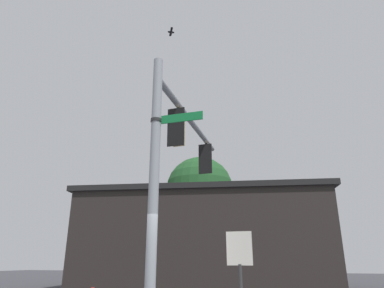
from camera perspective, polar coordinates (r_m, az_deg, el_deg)
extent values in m
cylinder|color=gray|center=(8.27, -6.42, -5.92)|extent=(0.25, 0.25, 6.68)
cylinder|color=gray|center=(11.98, -0.06, 3.69)|extent=(0.35, 6.36, 0.20)
cylinder|color=black|center=(10.62, -2.36, 5.69)|extent=(0.08, 0.08, 0.18)
cube|color=tan|center=(10.38, -2.41, 2.60)|extent=(0.36, 0.30, 1.05)
sphere|color=red|center=(10.67, -2.03, 3.99)|extent=(0.22, 0.22, 0.22)
cube|color=tan|center=(10.73, -1.99, 4.44)|extent=(0.24, 0.20, 0.03)
sphere|color=brown|center=(10.54, -2.05, 2.24)|extent=(0.22, 0.22, 0.22)
cube|color=tan|center=(10.59, -2.01, 2.70)|extent=(0.24, 0.20, 0.03)
sphere|color=#0F4C19|center=(10.42, -2.08, 0.45)|extent=(0.22, 0.22, 0.22)
cube|color=tan|center=(10.47, -2.03, 0.92)|extent=(0.24, 0.20, 0.03)
cube|color=black|center=(10.23, -2.74, 2.93)|extent=(0.54, 0.03, 1.22)
cylinder|color=black|center=(13.78, 2.40, -0.23)|extent=(0.08, 0.08, 0.18)
cube|color=tan|center=(13.60, 2.43, -2.69)|extent=(0.36, 0.30, 1.05)
sphere|color=red|center=(13.87, 2.62, -1.51)|extent=(0.22, 0.22, 0.22)
cube|color=tan|center=(13.92, 2.64, -1.14)|extent=(0.24, 0.20, 0.03)
sphere|color=brown|center=(13.77, 2.65, -2.90)|extent=(0.22, 0.22, 0.22)
cube|color=tan|center=(13.82, 2.66, -2.52)|extent=(0.24, 0.20, 0.03)
sphere|color=#0F4C19|center=(13.68, 2.67, -4.31)|extent=(0.22, 0.22, 0.22)
cube|color=tan|center=(13.72, 2.68, -3.93)|extent=(0.24, 0.20, 0.03)
cube|color=black|center=(13.44, 2.24, -2.49)|extent=(0.54, 0.03, 1.22)
cube|color=#147238|center=(8.52, -1.74, 4.48)|extent=(1.09, 0.06, 0.22)
cube|color=white|center=(8.54, -1.70, 4.43)|extent=(1.09, 0.03, 0.04)
cylinder|color=#262626|center=(8.75, -6.06, 3.94)|extent=(0.29, 0.29, 0.08)
ellipsoid|color=black|center=(11.62, -3.56, 18.30)|extent=(0.23, 0.18, 0.07)
cube|color=black|center=(11.61, -3.54, 18.40)|extent=(0.22, 0.30, 0.12)
cube|color=black|center=(11.64, -3.57, 18.28)|extent=(0.22, 0.31, 0.07)
cube|color=#282321|center=(21.22, 2.13, -16.19)|extent=(14.91, 10.00, 5.05)
cube|color=maroon|center=(25.31, 3.00, -16.06)|extent=(12.33, 3.27, 0.30)
cube|color=black|center=(21.52, 2.04, -9.06)|extent=(15.50, 10.40, 0.30)
cylinder|color=#4C3823|center=(19.76, 1.38, -17.47)|extent=(0.26, 0.26, 4.03)
sphere|color=#1E4C23|center=(20.14, 1.30, -7.78)|extent=(3.93, 3.93, 3.93)
cube|color=silver|center=(8.32, 7.97, -16.99)|extent=(0.60, 0.04, 0.76)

